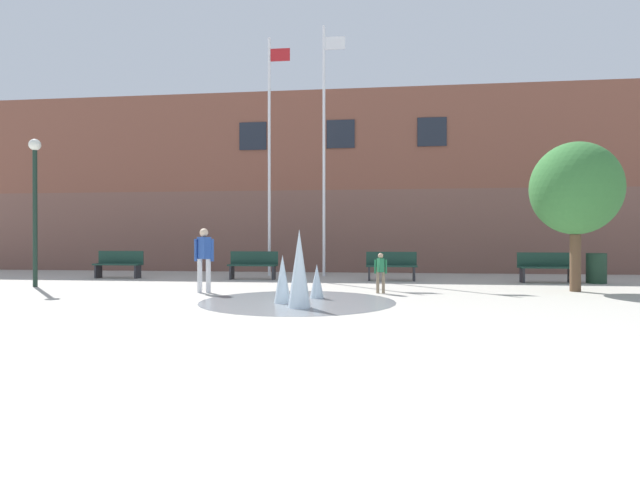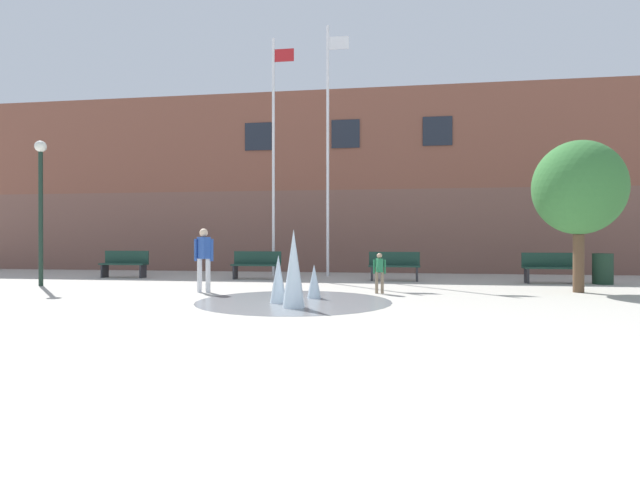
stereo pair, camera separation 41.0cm
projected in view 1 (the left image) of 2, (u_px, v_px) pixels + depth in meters
ground_plane at (245, 361)px, 5.48m from camera, size 100.00×100.00×0.00m
library_building at (346, 188)px, 22.45m from camera, size 36.00×6.05×7.19m
splash_fountain at (298, 280)px, 10.21m from camera, size 4.17×4.17×1.53m
park_bench_far_left at (119, 264)px, 16.80m from camera, size 1.60×0.44×0.91m
park_bench_under_left_flagpole at (253, 265)px, 16.31m from camera, size 1.60×0.44×0.91m
park_bench_under_right_flagpole at (391, 265)px, 15.80m from camera, size 1.60×0.44×0.91m
park_bench_near_trashcan at (546, 267)px, 15.07m from camera, size 1.60×0.44×0.91m
adult_near_bench at (204, 255)px, 12.30m from camera, size 0.50×0.37×1.59m
child_in_fountain at (381, 270)px, 12.19m from camera, size 0.31×0.24×0.99m
flagpole_left at (270, 150)px, 17.79m from camera, size 0.80×0.10×8.50m
flagpole_right at (325, 144)px, 17.57m from camera, size 0.80×0.10×8.83m
lamp_post_left_lane at (35, 191)px, 13.78m from camera, size 0.32×0.32×4.09m
trash_can at (596, 268)px, 14.85m from camera, size 0.56×0.56×0.90m
street_tree_near_building at (576, 189)px, 12.59m from camera, size 2.20×2.20×3.78m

